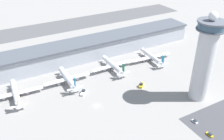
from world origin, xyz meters
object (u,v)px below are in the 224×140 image
Objects in this scene: airplane_gate_bravo at (68,79)px; airplane_gate_charlie at (113,65)px; airplane_gate_delta at (152,57)px; airplane_gate_alpha at (16,93)px; service_truck_fuel at (83,92)px; service_truck_catering at (141,85)px; car_silver_sedan at (195,121)px; control_tower at (205,58)px; car_white_wagon at (210,135)px.

airplane_gate_bravo is 41.26m from airplane_gate_charlie.
airplane_gate_alpha is at bearing 179.53° from airplane_gate_delta.
airplane_gate_alpha reaches higher than service_truck_fuel.
airplane_gate_charlie reaches higher than service_truck_catering.
airplane_gate_alpha is 9.30× the size of car_silver_sedan.
service_truck_catering is (6.40, -32.77, -3.30)m from airplane_gate_charlie.
airplane_gate_delta is 5.38× the size of service_truck_fuel.
control_tower is 1.55× the size of airplane_gate_delta.
car_silver_sedan is 0.89× the size of car_white_wagon.
car_white_wagon is at bearing -45.55° from airplane_gate_alpha.
control_tower is 8.97× the size of service_truck_catering.
service_truck_catering reaches higher than car_silver_sedan.
control_tower is at bearing -28.48° from airplane_gate_alpha.
airplane_gate_delta is 5.80× the size of service_truck_catering.
service_truck_catering is 62.56m from car_white_wagon.
service_truck_fuel is at bearing 127.75° from car_silver_sedan.
airplane_gate_charlie is 33.55m from service_truck_catering.
airplane_gate_bravo is at bearing 140.42° from control_tower.
airplane_gate_charlie is 41.46m from service_truck_fuel.
service_truck_fuel is (-75.24, -17.27, -3.05)m from airplane_gate_delta.
airplane_gate_alpha is 1.06× the size of airplane_gate_bravo.
service_truck_catering is at bearing 96.75° from car_silver_sedan.
control_tower is 1.62× the size of airplane_gate_alpha.
service_truck_fuel is (4.95, -18.27, -3.51)m from airplane_gate_bravo.
airplane_gate_charlie reaches higher than car_white_wagon.
airplane_gate_charlie is 95.88m from car_white_wagon.
control_tower is at bearing -62.08° from airplane_gate_charlie.
service_truck_fuel reaches higher than car_white_wagon.
airplane_gate_delta is 77.26m from service_truck_fuel.
service_truck_fuel reaches higher than car_silver_sedan.
service_truck_catering is 1.50× the size of car_white_wagon.
car_silver_sedan reaches higher than car_white_wagon.
control_tower is 13.43× the size of car_white_wagon.
airplane_gate_charlie reaches higher than service_truck_fuel.
service_truck_catering is 1.68× the size of car_silver_sedan.
car_silver_sedan is (5.88, -49.69, -0.52)m from service_truck_catering.
airplane_gate_alpha is at bearing -178.92° from airplane_gate_charlie.
airplane_gate_charlie is at bearing 2.07° from airplane_gate_bravo.
airplane_gate_alpha is at bearing 134.45° from car_white_wagon.
car_silver_sedan is at bearing -138.04° from control_tower.
airplane_gate_alpha is at bearing 151.52° from control_tower.
airplane_gate_charlie is 8.15× the size of car_white_wagon.
control_tower is at bearing 55.15° from car_white_wagon.
control_tower is 8.33× the size of service_truck_fuel.
airplane_gate_charlie is 9.17× the size of car_silver_sedan.
service_truck_fuel is (-36.28, -19.76, -3.46)m from airplane_gate_charlie.
airplane_gate_charlie is at bearing 101.04° from service_truck_catering.
car_white_wagon is (11.42, -95.12, -3.84)m from airplane_gate_charlie.
service_truck_fuel is (44.12, -18.25, -3.04)m from airplane_gate_alpha.
car_white_wagon is at bearing -60.65° from airplane_gate_bravo.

